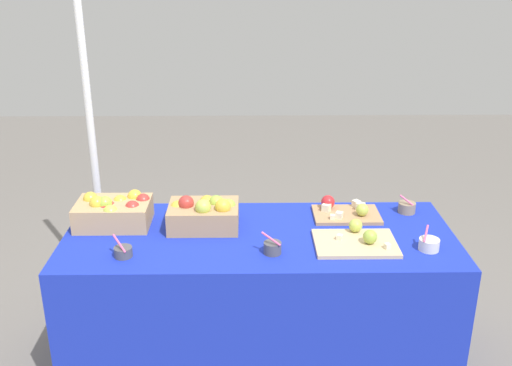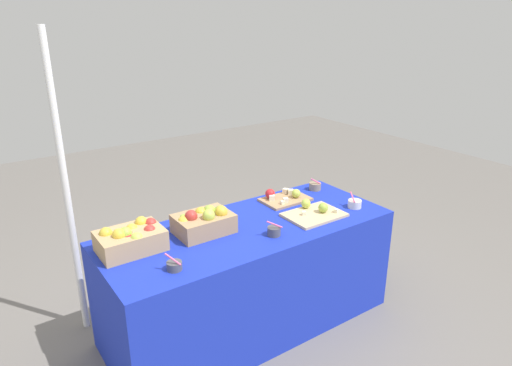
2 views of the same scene
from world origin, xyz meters
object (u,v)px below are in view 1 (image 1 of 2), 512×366
object	(u,v)px
apple_crate_middle	(204,213)
cutting_board_back	(345,211)
apple_crate_left	(114,211)
sample_bowl_far	(272,248)
tent_pole	(93,149)
sample_bowl_mid	(123,252)
sample_bowl_extra	(407,207)
cutting_board_front	(357,240)
sample_bowl_near	(429,244)

from	to	relation	value
apple_crate_middle	cutting_board_back	distance (m)	0.74
apple_crate_left	apple_crate_middle	world-z (taller)	apple_crate_middle
sample_bowl_far	tent_pole	distance (m)	1.30
apple_crate_left	sample_bowl_mid	bearing A→B (deg)	-72.19
cutting_board_back	sample_bowl_mid	xyz separation A→B (m)	(-1.07, -0.43, 0.00)
apple_crate_left	sample_bowl_far	xyz separation A→B (m)	(0.78, -0.31, -0.05)
tent_pole	sample_bowl_far	bearing A→B (deg)	-39.23
apple_crate_left	sample_bowl_extra	xyz separation A→B (m)	(1.51, 0.13, -0.05)
sample_bowl_extra	tent_pole	size ratio (longest dim) A/B	0.05
cutting_board_front	cutting_board_back	bearing A→B (deg)	91.31
sample_bowl_extra	cutting_board_front	bearing A→B (deg)	-132.17
apple_crate_left	cutting_board_back	size ratio (longest dim) A/B	1.07
apple_crate_middle	tent_pole	bearing A→B (deg)	141.48
sample_bowl_near	apple_crate_left	bearing A→B (deg)	169.10
sample_bowl_mid	sample_bowl_far	xyz separation A→B (m)	(0.67, 0.02, 0.00)
sample_bowl_mid	tent_pole	bearing A→B (deg)	110.90
cutting_board_front	tent_pole	world-z (taller)	tent_pole
sample_bowl_mid	cutting_board_back	bearing A→B (deg)	21.77
cutting_board_front	apple_crate_middle	bearing A→B (deg)	164.72
sample_bowl_far	cutting_board_front	bearing A→B (deg)	11.78
apple_crate_left	tent_pole	world-z (taller)	tent_pole
sample_bowl_far	sample_bowl_mid	bearing A→B (deg)	-178.18
sample_bowl_near	sample_bowl_far	world-z (taller)	same
apple_crate_middle	cutting_board_back	world-z (taller)	apple_crate_middle
apple_crate_left	cutting_board_front	bearing A→B (deg)	-10.99
cutting_board_front	tent_pole	bearing A→B (deg)	152.49
apple_crate_middle	cutting_board_front	distance (m)	0.76
apple_crate_middle	sample_bowl_mid	xyz separation A→B (m)	(-0.34, -0.31, -0.05)
cutting_board_front	tent_pole	xyz separation A→B (m)	(-1.39, 0.73, 0.22)
sample_bowl_near	sample_bowl_extra	world-z (taller)	sample_bowl_near
sample_bowl_extra	tent_pole	distance (m)	1.77
sample_bowl_mid	sample_bowl_extra	xyz separation A→B (m)	(1.40, 0.46, 0.00)
sample_bowl_mid	sample_bowl_far	distance (m)	0.67
sample_bowl_near	tent_pole	xyz separation A→B (m)	(-1.71, 0.79, 0.21)
sample_bowl_mid	sample_bowl_extra	distance (m)	1.48
apple_crate_middle	sample_bowl_mid	world-z (taller)	apple_crate_middle
sample_bowl_near	sample_bowl_extra	xyz separation A→B (m)	(0.00, 0.42, 0.00)
cutting_board_back	cutting_board_front	bearing A→B (deg)	-88.69
apple_crate_left	sample_bowl_near	world-z (taller)	apple_crate_left
sample_bowl_near	tent_pole	bearing A→B (deg)	155.38
cutting_board_front	sample_bowl_far	bearing A→B (deg)	-168.22
sample_bowl_near	tent_pole	distance (m)	1.90
apple_crate_left	sample_bowl_near	bearing A→B (deg)	-10.90
sample_bowl_near	sample_bowl_extra	size ratio (longest dim) A/B	1.06
sample_bowl_near	sample_bowl_extra	distance (m)	0.42
sample_bowl_near	sample_bowl_mid	bearing A→B (deg)	-178.14
apple_crate_left	sample_bowl_near	distance (m)	1.53
sample_bowl_far	sample_bowl_extra	xyz separation A→B (m)	(0.73, 0.44, -0.00)
apple_crate_middle	cutting_board_back	bearing A→B (deg)	9.47
apple_crate_left	cutting_board_front	size ratio (longest dim) A/B	0.95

